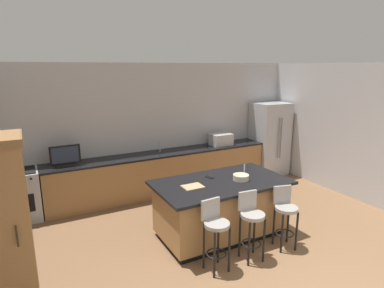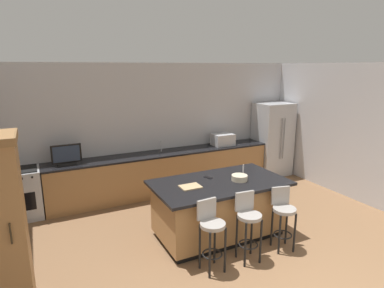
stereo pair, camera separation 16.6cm
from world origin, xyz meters
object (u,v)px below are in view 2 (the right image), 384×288
at_px(fruit_bowl, 239,178).
at_px(tv_monitor, 67,156).
at_px(bar_stool_left, 211,230).
at_px(cell_phone, 208,177).
at_px(kitchen_island, 219,208).
at_px(bar_stool_right, 283,213).
at_px(microwave, 223,140).
at_px(bar_stool_center, 248,221).
at_px(cutting_board, 190,187).
at_px(refrigerator, 272,139).
at_px(range_oven, 20,194).

bearing_deg(fruit_bowl, tv_monitor, 137.79).
distance_m(bar_stool_left, fruit_bowl, 1.17).
bearing_deg(cell_phone, kitchen_island, -93.34).
relative_size(kitchen_island, cell_phone, 14.28).
bearing_deg(bar_stool_right, bar_stool_left, -166.86).
distance_m(kitchen_island, tv_monitor, 3.00).
relative_size(microwave, bar_stool_center, 0.48).
relative_size(tv_monitor, fruit_bowl, 2.09).
xyz_separation_m(bar_stool_right, cutting_board, (-1.18, 0.75, 0.37)).
distance_m(microwave, bar_stool_right, 3.01).
height_order(refrigerator, bar_stool_left, refrigerator).
height_order(bar_stool_right, fruit_bowl, fruit_bowl).
relative_size(bar_stool_center, cell_phone, 6.60).
height_order(tv_monitor, bar_stool_left, tv_monitor).
height_order(range_oven, bar_stool_left, bar_stool_left).
distance_m(kitchen_island, bar_stool_center, 0.79).
xyz_separation_m(tv_monitor, bar_stool_center, (2.08, -2.85, -0.49)).
bearing_deg(range_oven, microwave, 0.02).
bearing_deg(bar_stool_center, fruit_bowl, 70.74).
height_order(refrigerator, range_oven, refrigerator).
bearing_deg(range_oven, refrigerator, -0.46).
distance_m(bar_stool_right, cutting_board, 1.44).
height_order(range_oven, tv_monitor, tv_monitor).
distance_m(range_oven, cutting_board, 3.24).
xyz_separation_m(microwave, cell_phone, (-1.44, -1.88, -0.11)).
distance_m(bar_stool_left, bar_stool_right, 1.24).
height_order(microwave, cell_phone, microwave).
xyz_separation_m(tv_monitor, bar_stool_right, (2.73, -2.83, -0.53)).
distance_m(refrigerator, microwave, 1.44).
relative_size(range_oven, cutting_board, 3.00).
bearing_deg(bar_stool_center, kitchen_island, 95.28).
relative_size(refrigerator, bar_stool_center, 1.85).
bearing_deg(tv_monitor, fruit_bowl, -42.21).
distance_m(bar_stool_left, cutting_board, 0.82).
bearing_deg(bar_stool_left, bar_stool_center, -6.22).
distance_m(tv_monitor, cell_phone, 2.72).
distance_m(bar_stool_center, cutting_board, 0.99).
bearing_deg(microwave, refrigerator, -1.87).
xyz_separation_m(bar_stool_center, cutting_board, (-0.53, 0.76, 0.34)).
height_order(refrigerator, cell_phone, refrigerator).
distance_m(kitchen_island, cell_phone, 0.52).
xyz_separation_m(bar_stool_left, fruit_bowl, (0.89, 0.66, 0.38)).
bearing_deg(refrigerator, cutting_board, -147.86).
distance_m(tv_monitor, fruit_bowl, 3.23).
distance_m(kitchen_island, fruit_bowl, 0.59).
relative_size(refrigerator, range_oven, 1.97).
relative_size(kitchen_island, cutting_board, 6.94).
bearing_deg(kitchen_island, microwave, 57.27).
bearing_deg(refrigerator, tv_monitor, -179.94).
bearing_deg(tv_monitor, kitchen_island, -44.92).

